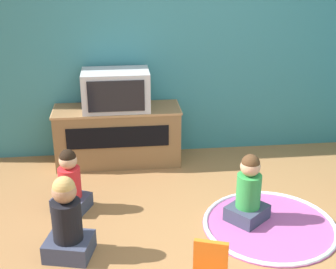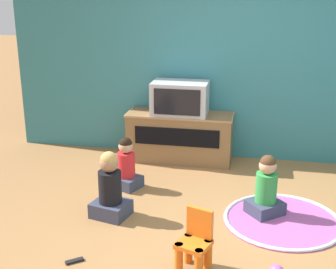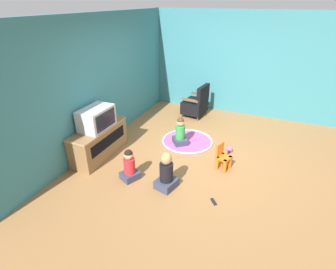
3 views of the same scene
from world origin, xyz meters
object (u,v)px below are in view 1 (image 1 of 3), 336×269
Objects in this scene: television at (116,90)px; child_watching_center at (248,193)px; child_watching_left at (70,184)px; tv_cabinet at (118,135)px; child_watching_right at (67,223)px.

television is 1.10× the size of child_watching_center.
television is at bearing 89.88° from child_watching_left.
television is 1.18× the size of child_watching_left.
child_watching_right is at bearing -103.85° from tv_cabinet.
tv_cabinet is 2.28× the size of child_watching_left.
television is at bearing 89.96° from child_watching_right.
child_watching_left is at bearing 127.03° from child_watching_center.
child_watching_right is (0.04, -0.68, 0.04)m from child_watching_left.
child_watching_right reaches higher than tv_cabinet.
child_watching_center is (1.08, -1.31, -0.05)m from tv_cabinet.
child_watching_center reaches higher than child_watching_left.
child_watching_right reaches higher than child_watching_left.
television is at bearing 90.11° from child_watching_center.
child_watching_left is 1.56m from child_watching_center.
child_watching_right is at bearing -62.17° from child_watching_left.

